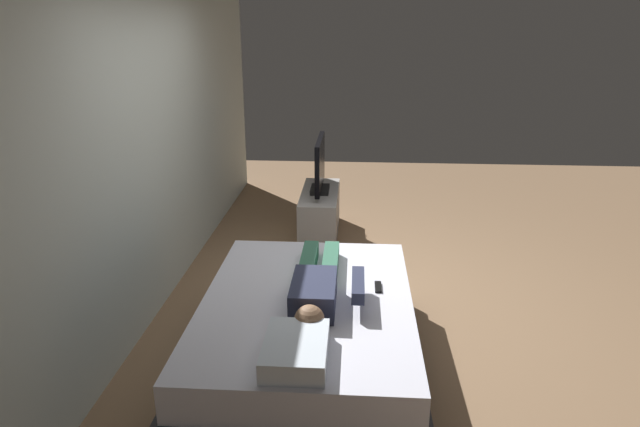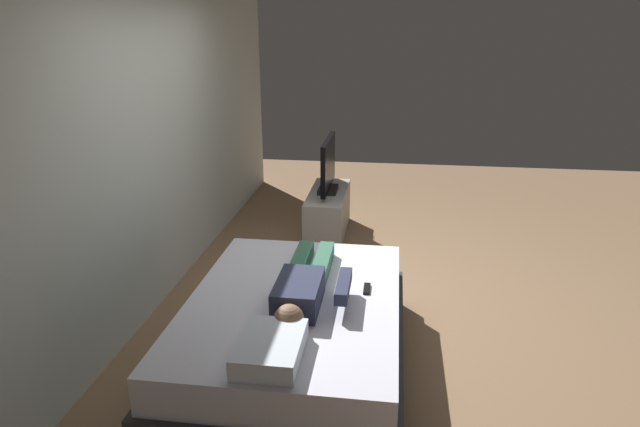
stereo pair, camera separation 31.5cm
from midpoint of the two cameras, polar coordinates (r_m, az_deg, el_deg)
ground_plane at (r=4.73m, az=5.63°, el=-9.44°), size 10.00×10.00×0.00m
back_wall at (r=4.97m, az=-13.79°, el=8.72°), size 6.40×0.10×2.80m
bed at (r=3.80m, az=-0.24°, el=-12.46°), size 2.03×1.46×0.54m
pillow at (r=3.04m, az=-2.13°, el=-13.88°), size 0.48×0.34×0.12m
person at (r=3.64m, az=0.86°, el=-7.50°), size 1.26×0.46×0.18m
remote at (r=3.79m, az=7.28°, el=-7.78°), size 0.15×0.04×0.02m
tv_stand at (r=6.11m, az=2.30°, el=0.02°), size 1.10×0.40×0.50m
tv at (r=5.96m, az=2.37°, el=4.88°), size 0.88×0.20×0.59m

